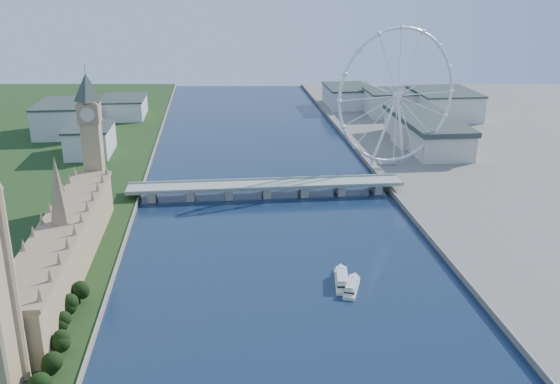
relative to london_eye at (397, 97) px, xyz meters
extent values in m
cube|color=tan|center=(-247.98, -185.08, -50.52)|extent=(24.00, 200.00, 28.00)
cone|color=#937A59|center=(-247.98, -185.08, -14.52)|extent=(12.00, 12.00, 40.00)
cube|color=tan|center=(-247.98, -77.08, -24.52)|extent=(13.00, 13.00, 80.00)
cube|color=#937A59|center=(-247.98, -77.08, 7.48)|extent=(15.00, 15.00, 14.00)
pyramid|color=#2D3833|center=(-247.98, -77.08, 35.48)|extent=(20.02, 20.02, 20.00)
cube|color=gray|center=(-119.98, -55.08, -59.02)|extent=(220.00, 22.00, 2.00)
cube|color=gray|center=(-209.98, -55.08, -63.77)|extent=(6.00, 20.00, 7.50)
cube|color=gray|center=(-179.98, -55.08, -63.77)|extent=(6.00, 20.00, 7.50)
cube|color=gray|center=(-149.98, -55.08, -63.77)|extent=(6.00, 20.00, 7.50)
cube|color=gray|center=(-119.98, -55.08, -63.77)|extent=(6.00, 20.00, 7.50)
cube|color=gray|center=(-89.98, -55.08, -63.77)|extent=(6.00, 20.00, 7.50)
cube|color=gray|center=(-59.98, -55.08, -63.77)|extent=(6.00, 20.00, 7.50)
cube|color=gray|center=(-29.98, -55.08, -63.77)|extent=(6.00, 20.00, 7.50)
torus|color=silver|center=(0.02, -0.08, 0.48)|extent=(113.60, 39.12, 118.60)
cylinder|color=silver|center=(0.02, -0.08, 0.48)|extent=(7.25, 6.61, 6.00)
cube|color=gray|center=(-2.98, 9.92, -63.52)|extent=(14.00, 10.00, 2.00)
cube|color=beige|center=(-279.98, 74.92, -51.52)|extent=(40.00, 60.00, 26.00)
cube|color=beige|center=(-319.98, 164.92, -48.52)|extent=(60.00, 80.00, 32.00)
cube|color=beige|center=(-269.98, 244.92, -53.52)|extent=(50.00, 70.00, 22.00)
cube|color=beige|center=(60.02, 224.92, -50.52)|extent=(60.00, 60.00, 28.00)
cube|color=beige|center=(120.02, 204.92, -49.52)|extent=(70.00, 90.00, 30.00)
cube|color=beige|center=(20.02, 284.92, -52.52)|extent=(60.00, 80.00, 24.00)
camera|label=1|loc=(-158.29, -526.93, 99.41)|focal=40.00mm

